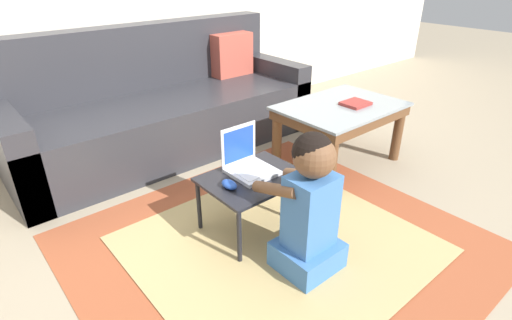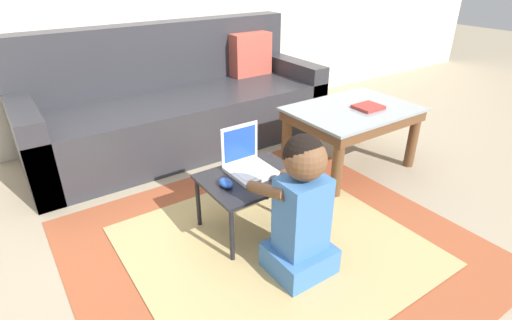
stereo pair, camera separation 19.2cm
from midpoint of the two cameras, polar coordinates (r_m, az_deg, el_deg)
The scene contains 9 objects.
ground_plane at distance 2.36m, azimuth 4.09°, elevation -8.32°, with size 16.00×16.00×0.00m, color gray.
area_rug at distance 2.15m, azimuth 5.16°, elevation -12.18°, with size 1.95×1.84×0.01m.
couch at distance 3.22m, azimuth -9.20°, elevation 7.53°, with size 2.29×0.85×0.91m.
coffee_table at distance 2.87m, azimuth 15.48°, elevation 5.76°, with size 0.85×0.61×0.44m.
laptop_desk at distance 2.13m, azimuth 1.94°, elevation -3.32°, with size 0.52×0.40×0.33m.
laptop at distance 2.14m, azimuth 1.50°, elevation -0.71°, with size 0.23×0.23×0.24m.
computer_mouse at distance 2.01m, azimuth -1.62°, elevation -3.37°, with size 0.06×0.10×0.04m.
person_seated at distance 1.83m, azimuth 9.48°, elevation -6.98°, with size 0.29×0.40×0.71m.
book_on_table at distance 2.86m, azimuth 17.63°, elevation 7.20°, with size 0.18×0.16×0.02m.
Camera 2 is at (-1.15, -1.55, 1.36)m, focal length 28.00 mm.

